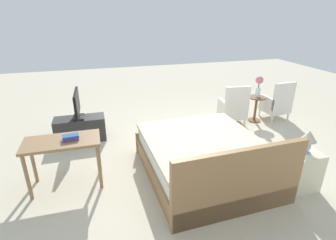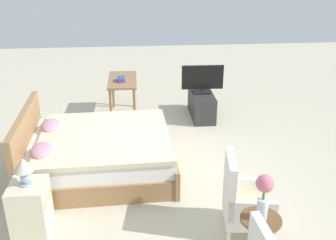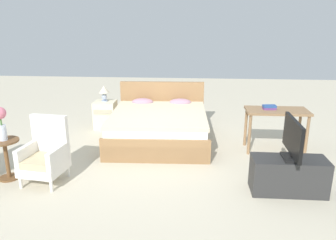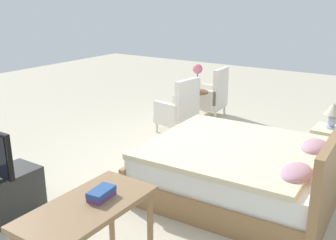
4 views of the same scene
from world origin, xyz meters
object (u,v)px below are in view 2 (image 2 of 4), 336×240
at_px(tv_flatscreen, 202,79).
at_px(book_stack, 121,79).
at_px(side_table, 259,237).
at_px(armchair_by_window_right, 244,201).
at_px(flower_vase, 264,193).
at_px(bed, 97,153).
at_px(vanity_desk, 123,85).
at_px(nightstand, 30,207).
at_px(table_lamp, 24,168).
at_px(tv_stand, 202,105).

bearing_deg(tv_flatscreen, book_stack, 88.96).
height_order(side_table, book_stack, book_stack).
xyz_separation_m(armchair_by_window_right, flower_vase, (-0.58, 0.00, 0.51)).
height_order(bed, vanity_desk, bed).
xyz_separation_m(flower_vase, vanity_desk, (4.06, 1.40, -0.25)).
xyz_separation_m(bed, nightstand, (-1.20, 0.65, -0.01)).
distance_m(armchair_by_window_right, tv_flatscreen, 3.34).
xyz_separation_m(flower_vase, table_lamp, (0.80, 2.38, -0.08)).
height_order(bed, tv_stand, bed).
relative_size(bed, side_table, 3.56).
xyz_separation_m(armchair_by_window_right, nightstand, (0.22, 2.39, -0.08)).
height_order(armchair_by_window_right, tv_stand, armchair_by_window_right).
distance_m(armchair_by_window_right, tv_stand, 3.32).
distance_m(armchair_by_window_right, table_lamp, 2.44).
bearing_deg(vanity_desk, armchair_by_window_right, -158.07).
bearing_deg(flower_vase, book_stack, 19.82).
height_order(armchair_by_window_right, table_lamp, armchair_by_window_right).
height_order(side_table, tv_stand, side_table).
bearing_deg(nightstand, tv_flatscreen, -38.52).
relative_size(bed, vanity_desk, 2.02).
relative_size(tv_stand, tv_flatscreen, 1.24).
bearing_deg(side_table, nightstand, 71.48).
relative_size(nightstand, vanity_desk, 0.56).
distance_m(nightstand, tv_flatscreen, 3.99).
relative_size(side_table, nightstand, 1.01).
xyz_separation_m(bed, tv_flatscreen, (1.90, -1.82, 0.45)).
relative_size(tv_flatscreen, vanity_desk, 0.74).
relative_size(bed, armchair_by_window_right, 2.28).
relative_size(flower_vase, book_stack, 2.09).
xyz_separation_m(armchair_by_window_right, side_table, (-0.58, 0.00, -0.01)).
relative_size(table_lamp, tv_flatscreen, 0.43).
relative_size(side_table, table_lamp, 1.78).
relative_size(tv_stand, vanity_desk, 0.92).
height_order(flower_vase, vanity_desk, flower_vase).
bearing_deg(side_table, table_lamp, 71.49).
bearing_deg(armchair_by_window_right, nightstand, 84.75).
bearing_deg(flower_vase, vanity_desk, 18.98).
distance_m(bed, table_lamp, 1.46).
distance_m(side_table, book_stack, 4.19).
bearing_deg(vanity_desk, nightstand, 163.11).
relative_size(table_lamp, vanity_desk, 0.32).
relative_size(armchair_by_window_right, vanity_desk, 0.88).
bearing_deg(flower_vase, table_lamp, 71.49).
xyz_separation_m(tv_stand, tv_flatscreen, (0.00, -0.00, 0.51)).
bearing_deg(tv_stand, vanity_desk, 83.87).
relative_size(flower_vase, tv_stand, 0.50).
distance_m(flower_vase, tv_flatscreen, 3.90).
xyz_separation_m(bed, tv_stand, (1.89, -1.82, -0.06)).
bearing_deg(vanity_desk, tv_stand, -96.13).
distance_m(armchair_by_window_right, book_stack, 3.66).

